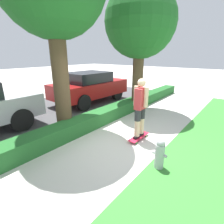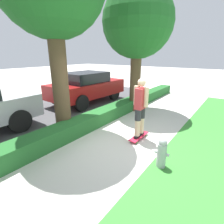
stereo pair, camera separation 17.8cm
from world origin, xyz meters
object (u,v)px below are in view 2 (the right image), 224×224
(skateboard, at_px, (139,136))
(tree_far, at_px, (138,23))
(skater_person, at_px, (140,107))
(fire_hydrant, at_px, (162,153))
(parked_car_middle, at_px, (87,87))

(skateboard, height_order, tree_far, tree_far)
(skater_person, height_order, fire_hydrant, skater_person)
(fire_hydrant, bearing_deg, skater_person, 48.30)
(skater_person, bearing_deg, parked_car_middle, 62.97)
(skater_person, relative_size, tree_far, 0.34)
(skater_person, bearing_deg, skateboard, 0.00)
(skateboard, distance_m, tree_far, 4.54)
(skater_person, relative_size, parked_car_middle, 0.42)
(skater_person, relative_size, fire_hydrant, 2.44)
(skateboard, distance_m, fire_hydrant, 1.43)
(fire_hydrant, bearing_deg, skateboard, 48.30)
(skateboard, height_order, parked_car_middle, parked_car_middle)
(skateboard, height_order, skater_person, skater_person)
(tree_far, height_order, fire_hydrant, tree_far)
(skater_person, height_order, tree_far, tree_far)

